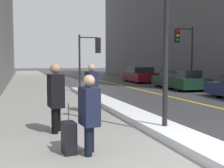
% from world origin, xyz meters
% --- Properties ---
extents(ground_plane, '(160.00, 160.00, 0.00)m').
position_xyz_m(ground_plane, '(0.00, 0.00, 0.00)').
color(ground_plane, '#38383A').
extents(sidewalk_slab, '(4.00, 80.00, 0.01)m').
position_xyz_m(sidewalk_slab, '(-2.00, 15.00, 0.01)').
color(sidewalk_slab, gray).
rests_on(sidewalk_slab, ground).
extents(road_centre_stripe, '(0.16, 80.00, 0.00)m').
position_xyz_m(road_centre_stripe, '(4.00, 15.00, 0.00)').
color(road_centre_stripe, gold).
rests_on(road_centre_stripe, ground).
extents(snow_bank_curb, '(0.86, 14.01, 0.19)m').
position_xyz_m(snow_bank_curb, '(0.26, 5.91, 0.10)').
color(snow_bank_curb, white).
rests_on(snow_bank_curb, ground).
extents(lamp_post, '(0.28, 0.28, 5.06)m').
position_xyz_m(lamp_post, '(0.25, 1.93, 3.02)').
color(lamp_post, black).
rests_on(lamp_post, ground).
extents(traffic_light_near, '(1.31, 0.32, 3.29)m').
position_xyz_m(traffic_light_near, '(0.96, 12.22, 2.37)').
color(traffic_light_near, black).
rests_on(traffic_light_near, ground).
extents(traffic_light_far, '(1.31, 0.33, 4.02)m').
position_xyz_m(traffic_light_far, '(7.12, 12.25, 2.91)').
color(traffic_light_far, black).
rests_on(traffic_light_far, ground).
extents(pedestrian_in_glasses, '(0.33, 0.50, 1.47)m').
position_xyz_m(pedestrian_in_glasses, '(-1.79, 1.00, 0.82)').
color(pedestrian_in_glasses, black).
rests_on(pedestrian_in_glasses, ground).
extents(pedestrian_with_shoulder_bag, '(0.37, 0.77, 1.67)m').
position_xyz_m(pedestrian_with_shoulder_bag, '(-2.19, 2.83, 0.92)').
color(pedestrian_with_shoulder_bag, black).
rests_on(pedestrian_with_shoulder_bag, ground).
extents(pedestrian_trailing, '(0.36, 0.56, 1.64)m').
position_xyz_m(pedestrian_trailing, '(-0.72, 5.26, 0.91)').
color(pedestrian_trailing, black).
rests_on(pedestrian_trailing, ground).
extents(parked_car_dark_green, '(2.11, 4.68, 1.21)m').
position_xyz_m(parked_car_dark_green, '(6.61, 11.80, 0.58)').
color(parked_car_dark_green, black).
rests_on(parked_car_dark_green, ground).
extents(parked_car_maroon, '(2.11, 4.53, 1.29)m').
position_xyz_m(parked_car_maroon, '(6.64, 18.26, 0.62)').
color(parked_car_maroon, '#600F14').
rests_on(parked_car_maroon, ground).
extents(rolling_suitcase, '(0.26, 0.38, 0.95)m').
position_xyz_m(rolling_suitcase, '(-2.15, 1.15, 0.30)').
color(rolling_suitcase, black).
rests_on(rolling_suitcase, ground).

